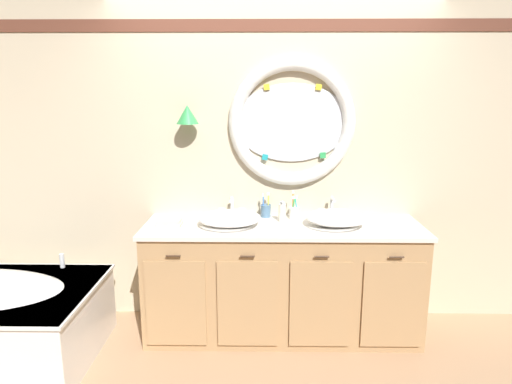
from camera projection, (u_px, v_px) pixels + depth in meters
The scene contains 11 objects.
ground_plane at pixel (273, 348), 3.31m from camera, with size 14.00×14.00×0.00m, color tan.
back_wall_assembly at pixel (274, 158), 3.59m from camera, with size 6.40×0.26×2.60m.
vanity_counter at pixel (282, 279), 3.45m from camera, with size 2.07×0.64×0.87m.
sink_basin_left at pixel (230, 218), 3.33m from camera, with size 0.46×0.46×0.12m.
sink_basin_right at pixel (337, 218), 3.32m from camera, with size 0.45×0.45×0.13m.
faucet_set_left at pixel (232, 209), 3.56m from camera, with size 0.21×0.14×0.16m.
faucet_set_right at pixel (332, 209), 3.55m from camera, with size 0.21×0.15×0.17m.
toothbrush_holder_left at pixel (266, 210), 3.56m from camera, with size 0.09×0.09×0.20m.
toothbrush_holder_right at pixel (294, 212), 3.51m from camera, with size 0.08×0.08×0.22m.
soap_dispenser at pixel (282, 212), 3.43m from camera, with size 0.06×0.06×0.17m.
folded_hand_towel at pixel (169, 223), 3.34m from camera, with size 0.18×0.14×0.04m.
Camera 1 is at (-0.09, -2.98, 1.84)m, focal length 31.66 mm.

